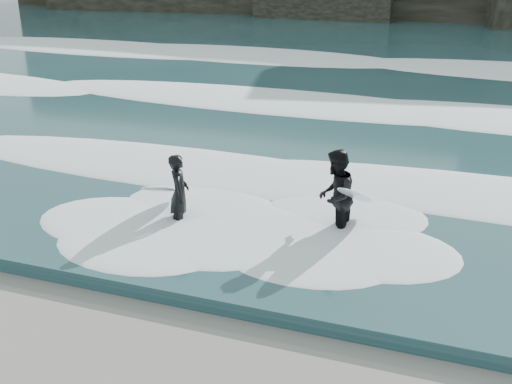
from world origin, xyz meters
TOP-DOWN VIEW (x-y plane):
  - sea at (0.00, 29.00)m, footprint 90.00×52.00m
  - foam_near at (0.00, 9.00)m, footprint 60.00×3.20m
  - foam_mid at (0.00, 16.00)m, footprint 60.00×4.00m
  - foam_far at (0.00, 25.00)m, footprint 60.00×4.80m
  - surfer_left at (-2.42, 5.88)m, footprint 1.04×1.93m
  - surfer_right at (0.94, 6.53)m, footprint 1.18×1.88m

SIDE VIEW (x-z plane):
  - sea at x=0.00m, z-range 0.00..0.30m
  - foam_near at x=0.00m, z-range 0.30..0.50m
  - foam_mid at x=0.00m, z-range 0.30..0.54m
  - foam_far at x=0.00m, z-range 0.30..0.60m
  - surfer_left at x=-2.42m, z-range 0.01..1.76m
  - surfer_right at x=0.94m, z-range 0.01..2.00m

